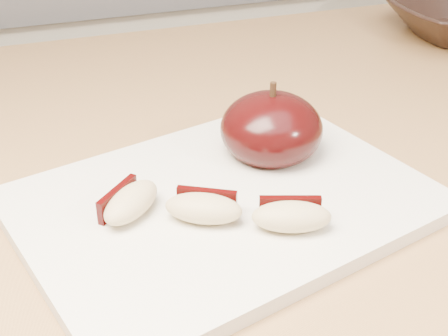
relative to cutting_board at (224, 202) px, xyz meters
name	(u,v)px	position (x,y,z in m)	size (l,w,h in m)	color
back_cabinet	(142,161)	(0.09, 0.81, -0.44)	(2.40, 0.62, 0.94)	silver
cutting_board	(224,202)	(0.00, 0.00, 0.00)	(0.30, 0.22, 0.01)	silver
apple_half	(271,129)	(0.06, 0.05, 0.03)	(0.10, 0.10, 0.07)	black
apple_wedge_a	(130,202)	(-0.07, 0.00, 0.02)	(0.06, 0.06, 0.02)	tan
apple_wedge_b	(204,207)	(-0.02, -0.02, 0.02)	(0.06, 0.05, 0.02)	tan
apple_wedge_c	(291,216)	(0.03, -0.05, 0.02)	(0.06, 0.04, 0.02)	tan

